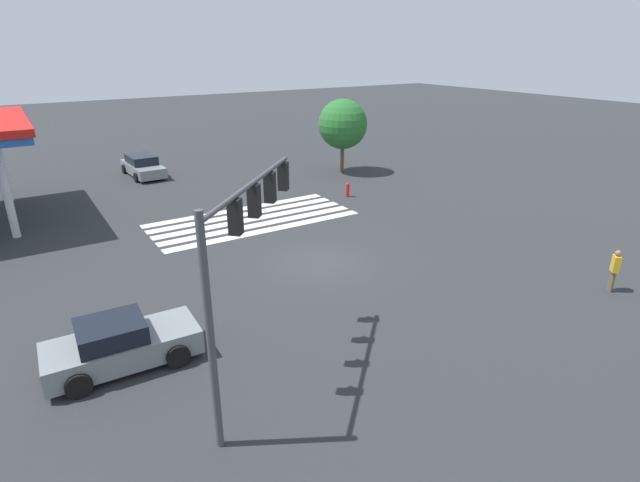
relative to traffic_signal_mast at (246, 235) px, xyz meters
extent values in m
plane|color=#2B2D30|center=(-5.79, -5.79, -4.33)|extent=(146.94, 146.94, 0.00)
cube|color=silver|center=(-5.79, -14.31, -4.33)|extent=(10.57, 0.60, 0.01)
cube|color=silver|center=(-5.79, -13.36, -4.33)|extent=(10.57, 0.60, 0.01)
cube|color=silver|center=(-5.79, -12.41, -4.33)|extent=(10.57, 0.60, 0.01)
cube|color=silver|center=(-5.79, -11.46, -4.33)|extent=(10.57, 0.60, 0.01)
cube|color=silver|center=(-5.79, -10.51, -4.33)|extent=(10.57, 0.60, 0.01)
cylinder|color=#47474C|center=(1.63, 1.63, -1.48)|extent=(0.18, 0.18, 5.69)
cylinder|color=#47474C|center=(-0.43, -0.43, 1.11)|extent=(4.21, 4.21, 0.12)
cube|color=black|center=(0.40, 0.40, 0.64)|extent=(0.40, 0.40, 0.84)
sphere|color=red|center=(0.28, 0.28, 0.64)|extent=(0.16, 0.16, 0.16)
cube|color=black|center=(-0.50, -0.50, 0.64)|extent=(0.40, 0.40, 0.84)
sphere|color=gold|center=(-0.61, -0.61, 0.64)|extent=(0.16, 0.16, 0.16)
cube|color=black|center=(-1.39, -1.39, 0.64)|extent=(0.40, 0.40, 0.84)
sphere|color=green|center=(-1.50, -1.50, 0.64)|extent=(0.16, 0.16, 0.16)
cube|color=black|center=(-2.28, -2.28, 0.64)|extent=(0.40, 0.40, 0.84)
sphere|color=red|center=(-2.40, -2.40, 0.64)|extent=(0.16, 0.16, 0.16)
cube|color=gray|center=(-3.35, -24.90, -3.82)|extent=(2.05, 4.76, 0.67)
cube|color=black|center=(-3.34, -25.13, -3.20)|extent=(1.76, 2.58, 0.57)
cylinder|color=black|center=(-4.35, -23.50, -4.01)|extent=(0.25, 0.64, 0.63)
cylinder|color=black|center=(-2.49, -23.41, -4.01)|extent=(0.25, 0.64, 0.63)
cylinder|color=black|center=(-4.21, -26.39, -4.01)|extent=(0.25, 0.64, 0.63)
cylinder|color=black|center=(-2.35, -26.30, -4.01)|extent=(0.25, 0.64, 0.63)
cube|color=gray|center=(2.77, -2.77, -3.78)|extent=(4.24, 1.90, 0.72)
cube|color=black|center=(3.01, -2.77, -3.15)|extent=(1.84, 1.64, 0.54)
cylinder|color=black|center=(1.44, -3.62, -3.99)|extent=(0.70, 0.24, 0.69)
cylinder|color=black|center=(1.50, -1.82, -3.99)|extent=(0.70, 0.24, 0.69)
cylinder|color=black|center=(4.03, -3.71, -3.99)|extent=(0.70, 0.24, 0.69)
cylinder|color=black|center=(4.09, -1.92, -3.99)|extent=(0.70, 0.24, 0.69)
cylinder|color=silver|center=(4.85, -22.99, -2.10)|extent=(0.36, 0.36, 4.47)
cylinder|color=silver|center=(4.85, -16.10, -2.10)|extent=(0.36, 0.36, 4.47)
cylinder|color=brown|center=(-13.52, 2.23, -3.93)|extent=(0.14, 0.14, 0.79)
cylinder|color=brown|center=(-13.63, 2.11, -3.93)|extent=(0.14, 0.14, 0.79)
cube|color=gold|center=(-13.57, 2.17, -3.22)|extent=(0.41, 0.41, 0.63)
sphere|color=#8C6647|center=(-13.57, 2.17, -2.80)|extent=(0.21, 0.21, 0.21)
cylinder|color=brown|center=(-15.60, -18.35, -3.36)|extent=(0.26, 0.26, 1.95)
sphere|color=#286B2D|center=(-15.60, -18.35, -0.93)|extent=(3.41, 3.41, 3.41)
cylinder|color=red|center=(-12.39, -13.12, -3.98)|extent=(0.22, 0.22, 0.70)
sphere|color=red|center=(-12.39, -13.12, -3.57)|extent=(0.20, 0.20, 0.20)
camera|label=1|loc=(4.48, 10.43, 4.30)|focal=28.00mm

